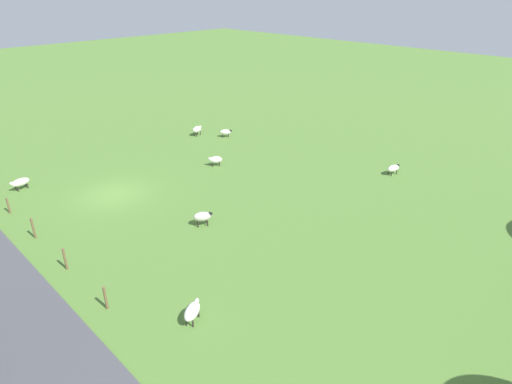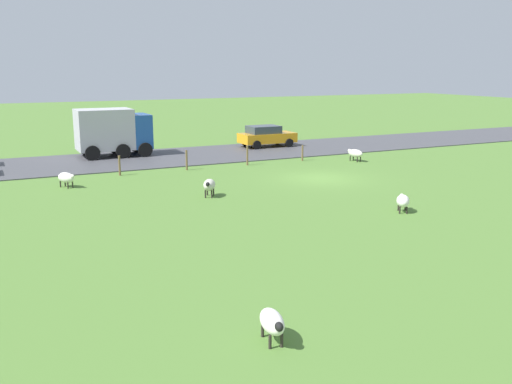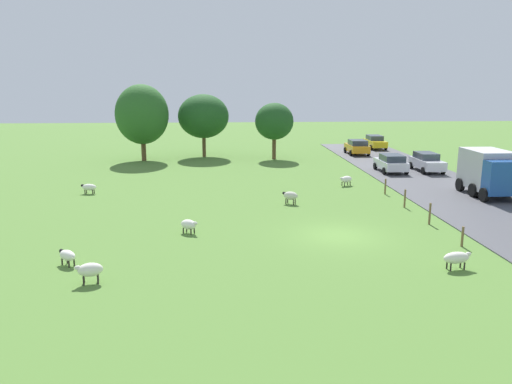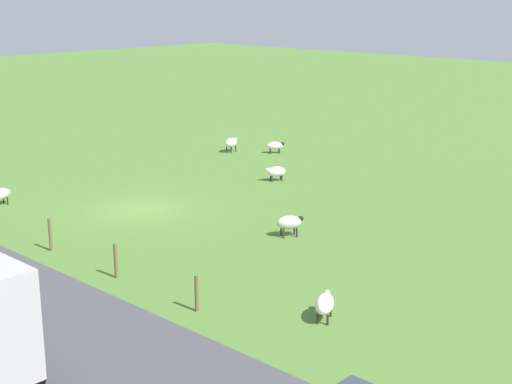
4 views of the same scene
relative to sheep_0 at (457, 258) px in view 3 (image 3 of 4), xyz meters
name	(u,v)px [view 3 (image 3 of 4)]	position (x,y,z in m)	size (l,w,h in m)	color
ground_plane	(338,236)	(-3.98, 5.10, -0.52)	(160.00, 160.00, 0.00)	#517A33
sheep_0	(457,258)	(0.00, 0.00, 0.00)	(1.33, 0.68, 0.78)	silver
sheep_1	(290,196)	(-5.56, 12.31, 0.04)	(1.13, 0.97, 0.84)	beige
sheep_2	(67,255)	(-16.85, 1.55, -0.06)	(1.03, 0.97, 0.69)	white
sheep_3	(346,179)	(-0.41, 18.06, -0.01)	(1.21, 0.99, 0.77)	white
sheep_4	(90,270)	(-15.31, -0.58, 0.05)	(1.14, 0.76, 0.85)	silver
sheep_5	(189,225)	(-11.85, 6.06, -0.04)	(1.06, 0.95, 0.75)	white
sheep_6	(89,187)	(-19.78, 16.38, -0.04)	(1.20, 0.67, 0.73)	white
tree_0	(274,121)	(-4.64, 32.70, 3.45)	(4.05, 4.05, 5.91)	brown
tree_1	(142,115)	(-18.33, 32.47, 4.24)	(5.43, 5.43, 7.82)	brown
tree_2	(203,116)	(-12.15, 34.87, 3.88)	(5.49, 5.49, 6.77)	brown
fence_post_0	(462,237)	(1.69, 2.97, -0.01)	(0.12, 0.12, 1.02)	brown
fence_post_1	(430,214)	(1.69, 6.94, 0.10)	(0.12, 0.12, 1.24)	brown
fence_post_2	(405,198)	(1.69, 10.91, 0.07)	(0.12, 0.12, 1.19)	brown
fence_post_3	(385,186)	(1.69, 14.88, 0.05)	(0.12, 0.12, 1.13)	brown
truck_0	(490,172)	(8.73, 13.70, 1.27)	(2.81, 4.80, 3.20)	#1E4C99
car_1	(357,147)	(5.00, 35.18, 0.39)	(2.22, 3.99, 1.64)	orange
car_2	(391,163)	(5.04, 23.64, 0.37)	(2.21, 4.11, 1.60)	silver
car_3	(427,162)	(8.41, 23.85, 0.40)	(2.02, 4.46, 1.67)	silver
car_4	(375,142)	(8.54, 40.08, 0.37)	(2.01, 4.36, 1.60)	yellow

